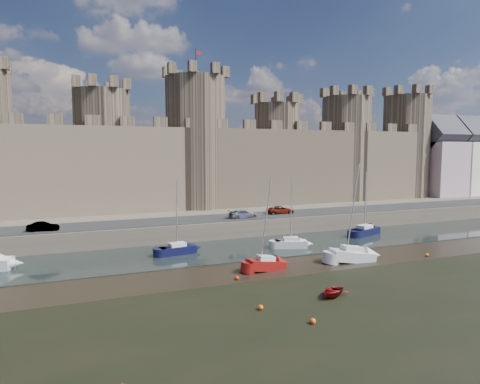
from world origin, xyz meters
The scene contains 19 objects.
ground centered at (0.00, 0.00, 0.00)m, with size 160.00×160.00×0.00m, color black.
seaweed_patch centered at (0.00, -6.00, 0.01)m, with size 70.00×34.00×0.01m, color black.
water_channel centered at (0.00, 24.00, 0.04)m, with size 160.00×12.00×0.08m, color black.
quay centered at (0.00, 60.00, 1.25)m, with size 160.00×60.00×2.50m, color #4C443A.
road centered at (0.00, 34.00, 2.55)m, with size 160.00×7.00×0.10m, color black.
castle centered at (-0.64, 48.00, 11.67)m, with size 108.50×11.00×29.00m.
car_1 centered at (-22.71, 32.37, 3.12)m, with size 1.31×3.76×1.24m, color gray.
car_2 centered at (4.69, 32.65, 3.15)m, with size 1.81×4.46×1.29m, color gray.
car_3 centered at (11.91, 34.35, 3.13)m, with size 2.08×4.51×1.25m, color gray.
sailboat_1 centered at (-7.50, 24.18, 0.73)m, with size 4.68×2.43×8.93m.
sailboat_2 centered at (6.97, 21.96, 0.74)m, with size 4.43×2.87×8.92m.
sailboat_3 centered at (21.38, 25.32, 0.75)m, with size 5.79×3.80×9.47m.
sailboat_4 centered at (-0.40, 14.05, 0.73)m, with size 4.31×1.96×9.80m.
sailboat_5 centered at (10.29, 13.54, 0.80)m, with size 5.41×2.62×11.25m.
dinghy_4 centered at (1.45, 4.44, 0.34)m, with size 2.35×0.68×3.29m, color maroon.
buoy_0 centered at (-5.72, 3.86, 0.22)m, with size 0.43×0.43×0.43m, color #E6540A.
buoy_1 centered at (-4.52, 12.00, 0.21)m, with size 0.41×0.41×0.41m, color #FD330B.
buoy_3 centered at (20.05, 12.00, 0.20)m, with size 0.41×0.41×0.41m, color orange.
buoy_4 centered at (-3.32, -0.08, 0.22)m, with size 0.44×0.44×0.44m, color #FF580B.
Camera 1 is at (-19.66, -26.13, 12.73)m, focal length 32.00 mm.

